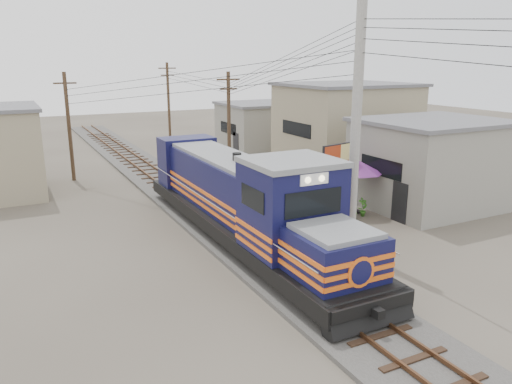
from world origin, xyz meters
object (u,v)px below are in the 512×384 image
locomotive (244,202)px  market_umbrella (359,167)px  vendor (349,199)px  billboard (339,163)px

locomotive → market_umbrella: size_ratio=5.82×
market_umbrella → vendor: (-0.46, 0.05, -1.65)m
market_umbrella → vendor: 1.71m
market_umbrella → billboard: bearing=-174.6°
market_umbrella → locomotive: bearing=-169.8°
billboard → market_umbrella: (1.32, 0.12, -0.36)m
locomotive → market_umbrella: 7.29m
locomotive → market_umbrella: locomotive is taller
locomotive → market_umbrella: (7.16, 1.28, 0.59)m
market_umbrella → vendor: market_umbrella is taller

